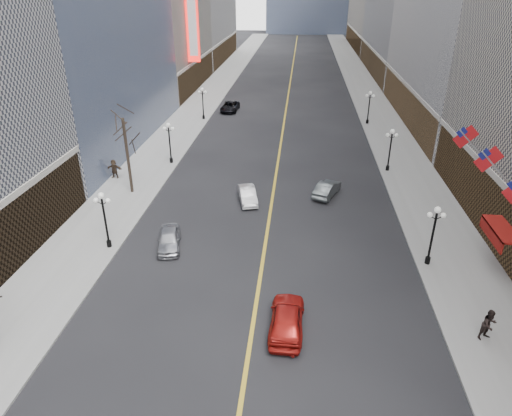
% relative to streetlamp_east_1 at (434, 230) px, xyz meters
% --- Properties ---
extents(sidewalk_east, '(6.00, 230.00, 0.15)m').
position_rel_streetlamp_east_1_xyz_m(sidewalk_east, '(2.20, 40.00, -2.83)').
color(sidewalk_east, gray).
rests_on(sidewalk_east, ground).
extents(sidewalk_west, '(6.00, 230.00, 0.15)m').
position_rel_streetlamp_east_1_xyz_m(sidewalk_west, '(-25.80, 40.00, -2.83)').
color(sidewalk_west, gray).
rests_on(sidewalk_west, ground).
extents(lane_line, '(0.25, 200.00, 0.02)m').
position_rel_streetlamp_east_1_xyz_m(lane_line, '(-11.80, 50.00, -2.89)').
color(lane_line, gold).
rests_on(lane_line, ground).
extents(streetlamp_east_1, '(1.26, 0.44, 4.52)m').
position_rel_streetlamp_east_1_xyz_m(streetlamp_east_1, '(0.00, 0.00, 0.00)').
color(streetlamp_east_1, black).
rests_on(streetlamp_east_1, sidewalk_east).
extents(streetlamp_east_2, '(1.26, 0.44, 4.52)m').
position_rel_streetlamp_east_1_xyz_m(streetlamp_east_2, '(0.00, 18.00, 0.00)').
color(streetlamp_east_2, black).
rests_on(streetlamp_east_2, sidewalk_east).
extents(streetlamp_east_3, '(1.26, 0.44, 4.52)m').
position_rel_streetlamp_east_1_xyz_m(streetlamp_east_3, '(0.00, 36.00, 0.00)').
color(streetlamp_east_3, black).
rests_on(streetlamp_east_3, sidewalk_east).
extents(streetlamp_west_1, '(1.26, 0.44, 4.52)m').
position_rel_streetlamp_east_1_xyz_m(streetlamp_west_1, '(-23.60, 0.00, 0.00)').
color(streetlamp_west_1, black).
rests_on(streetlamp_west_1, sidewalk_west).
extents(streetlamp_west_2, '(1.26, 0.44, 4.52)m').
position_rel_streetlamp_east_1_xyz_m(streetlamp_west_2, '(-23.60, 18.00, 0.00)').
color(streetlamp_west_2, black).
rests_on(streetlamp_west_2, sidewalk_west).
extents(streetlamp_west_3, '(1.26, 0.44, 4.52)m').
position_rel_streetlamp_east_1_xyz_m(streetlamp_west_3, '(-23.60, 36.00, 0.00)').
color(streetlamp_west_3, black).
rests_on(streetlamp_west_3, sidewalk_west).
extents(flag_4, '(2.87, 0.12, 2.87)m').
position_rel_streetlamp_east_1_xyz_m(flag_4, '(3.51, 2.00, 4.39)').
color(flag_4, '#B2B2B7').
rests_on(flag_4, ground).
extents(flag_5, '(2.87, 0.12, 2.87)m').
position_rel_streetlamp_east_1_xyz_m(flag_5, '(3.51, 7.00, 4.39)').
color(flag_5, '#B2B2B7').
rests_on(flag_5, ground).
extents(awning_c, '(1.40, 4.00, 0.93)m').
position_rel_streetlamp_east_1_xyz_m(awning_c, '(4.30, -0.00, 0.18)').
color(awning_c, maroon).
rests_on(awning_c, ground).
extents(theatre_marquee, '(2.00, 0.55, 12.00)m').
position_rel_streetlamp_east_1_xyz_m(theatre_marquee, '(-27.68, 50.00, 9.10)').
color(theatre_marquee, red).
rests_on(theatre_marquee, ground).
extents(tree_west_far, '(3.60, 3.60, 7.92)m').
position_rel_streetlamp_east_1_xyz_m(tree_west_far, '(-25.30, 10.00, 3.34)').
color(tree_west_far, '#2D231C').
rests_on(tree_west_far, sidewalk_west).
extents(car_nb_near, '(2.52, 4.44, 1.42)m').
position_rel_streetlamp_east_1_xyz_m(car_nb_near, '(-19.08, 0.61, -2.19)').
color(car_nb_near, '#A3A5AA').
rests_on(car_nb_near, ground).
extents(car_nb_mid, '(2.35, 4.29, 1.34)m').
position_rel_streetlamp_east_1_xyz_m(car_nb_mid, '(-14.03, 9.17, -2.23)').
color(car_nb_mid, silver).
rests_on(car_nb_mid, ground).
extents(car_nb_far, '(2.60, 5.30, 1.45)m').
position_rel_streetlamp_east_1_xyz_m(car_nb_far, '(-20.47, 41.26, -2.18)').
color(car_nb_far, black).
rests_on(car_nb_far, ground).
extents(car_sb_mid, '(2.08, 4.93, 1.66)m').
position_rel_streetlamp_east_1_xyz_m(car_sb_mid, '(-9.80, -7.77, -2.07)').
color(car_sb_mid, maroon).
rests_on(car_sb_mid, ground).
extents(car_sb_far, '(2.95, 4.49, 1.40)m').
position_rel_streetlamp_east_1_xyz_m(car_sb_far, '(-6.71, 11.23, -2.20)').
color(car_sb_far, '#4B5152').
rests_on(car_sb_far, ground).
extents(ped_east_walk, '(1.07, 0.87, 1.93)m').
position_rel_streetlamp_east_1_xyz_m(ped_east_walk, '(1.49, -7.54, -1.78)').
color(ped_east_walk, black).
rests_on(ped_east_walk, sidewalk_east).
extents(ped_west_far, '(1.83, 0.59, 1.95)m').
position_rel_streetlamp_east_1_xyz_m(ped_west_far, '(-28.20, 13.16, -1.77)').
color(ped_west_far, '#34271D').
rests_on(ped_west_far, sidewalk_west).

